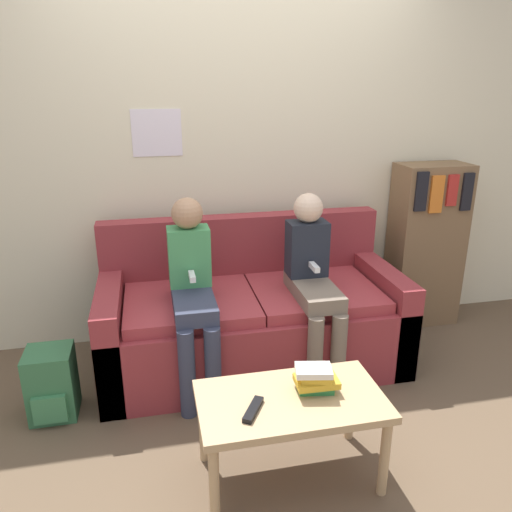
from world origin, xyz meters
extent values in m
plane|color=brown|center=(0.00, 0.00, 0.00)|extent=(10.00, 10.00, 0.00)
cube|color=beige|center=(0.00, 1.06, 1.30)|extent=(8.00, 0.06, 2.60)
cube|color=silver|center=(-0.51, 1.03, 1.43)|extent=(0.31, 0.00, 0.29)
cube|color=maroon|center=(0.00, 0.50, 0.22)|extent=(1.87, 0.85, 0.45)
cube|color=maroon|center=(0.00, 0.86, 0.68)|extent=(1.87, 0.14, 0.46)
cube|color=maroon|center=(-0.86, 0.50, 0.30)|extent=(0.14, 0.85, 0.61)
cube|color=maroon|center=(0.86, 0.50, 0.30)|extent=(0.14, 0.85, 0.61)
cube|color=#A1343A|center=(-0.39, 0.47, 0.48)|extent=(0.77, 0.69, 0.07)
cube|color=#A1343A|center=(0.39, 0.47, 0.48)|extent=(0.77, 0.69, 0.07)
cube|color=tan|center=(-0.04, -0.50, 0.41)|extent=(0.83, 0.46, 0.04)
cylinder|color=tan|center=(-0.41, -0.69, 0.19)|extent=(0.04, 0.04, 0.39)
cylinder|color=tan|center=(0.34, -0.69, 0.19)|extent=(0.04, 0.04, 0.39)
cylinder|color=tan|center=(-0.41, -0.31, 0.19)|extent=(0.04, 0.04, 0.39)
cylinder|color=tan|center=(0.34, -0.31, 0.19)|extent=(0.04, 0.04, 0.39)
cylinder|color=#33384C|center=(-0.45, 0.05, 0.26)|extent=(0.09, 0.09, 0.52)
cylinder|color=#33384C|center=(-0.31, 0.05, 0.26)|extent=(0.09, 0.09, 0.52)
cube|color=#33384C|center=(-0.38, 0.32, 0.56)|extent=(0.23, 0.52, 0.09)
cube|color=#429356|center=(-0.38, 0.47, 0.78)|extent=(0.24, 0.16, 0.34)
sphere|color=tan|center=(-0.38, 0.47, 1.04)|extent=(0.18, 0.18, 0.18)
cube|color=white|center=(-0.38, 0.32, 0.71)|extent=(0.03, 0.12, 0.03)
cylinder|color=#756656|center=(0.26, 0.05, 0.26)|extent=(0.09, 0.09, 0.52)
cylinder|color=#756656|center=(0.40, 0.05, 0.26)|extent=(0.09, 0.09, 0.52)
cube|color=#756656|center=(0.33, 0.32, 0.56)|extent=(0.23, 0.52, 0.09)
cube|color=#1E232D|center=(0.33, 0.47, 0.78)|extent=(0.24, 0.16, 0.34)
sphere|color=beige|center=(0.33, 0.47, 1.03)|extent=(0.18, 0.18, 0.18)
cube|color=white|center=(0.33, 0.32, 0.71)|extent=(0.03, 0.12, 0.03)
cube|color=black|center=(-0.22, -0.56, 0.44)|extent=(0.12, 0.17, 0.02)
cube|color=#2D8442|center=(0.09, -0.47, 0.44)|extent=(0.17, 0.13, 0.03)
cube|color=gold|center=(0.09, -0.47, 0.47)|extent=(0.20, 0.13, 0.03)
cube|color=gold|center=(0.08, -0.47, 0.51)|extent=(0.15, 0.14, 0.03)
cube|color=silver|center=(0.07, -0.48, 0.54)|extent=(0.18, 0.14, 0.03)
cube|color=brown|center=(1.38, 0.86, 0.60)|extent=(0.50, 0.29, 1.20)
cube|color=black|center=(1.21, 0.71, 1.04)|extent=(0.08, 0.02, 0.27)
cube|color=orange|center=(1.32, 0.71, 1.02)|extent=(0.09, 0.02, 0.26)
cube|color=red|center=(1.44, 0.71, 1.04)|extent=(0.07, 0.02, 0.22)
cube|color=black|center=(1.56, 0.71, 1.02)|extent=(0.08, 0.02, 0.26)
cube|color=#336B42|center=(-1.18, 0.22, 0.19)|extent=(0.24, 0.23, 0.39)
cube|color=#3D804F|center=(-1.18, 0.09, 0.12)|extent=(0.17, 0.03, 0.16)
camera|label=1|loc=(-0.58, -2.29, 1.74)|focal=35.00mm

